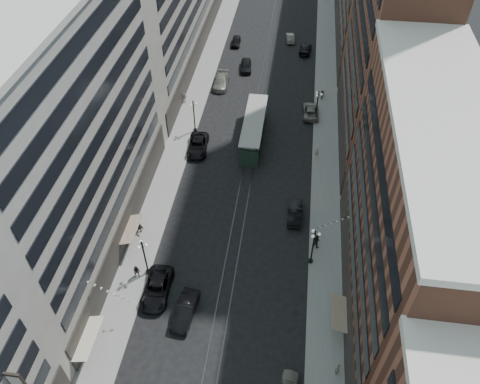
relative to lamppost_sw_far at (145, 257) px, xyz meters
The scene contains 30 objects.
ground 33.44m from the lamppost_sw_far, 73.96° to the left, with size 220.00×220.00×0.00m, color black.
sidewalk_west 42.15m from the lamppost_sw_far, 92.45° to the left, with size 4.00×180.00×0.15m, color gray.
sidewalk_east 46.70m from the lamppost_sw_far, 64.31° to the left, with size 4.00×180.00×0.15m, color gray.
rail_west 42.96m from the lamppost_sw_far, 78.56° to the left, with size 0.12×180.00×0.02m, color #2D2D33.
rail_east 43.26m from the lamppost_sw_far, 76.74° to the left, with size 0.12×180.00×0.02m, color #2D2D33.
building_west_mid 14.31m from the lamppost_sw_far, 147.34° to the left, with size 8.00×36.00×28.00m, color #A29D90.
building_east_mid 27.67m from the lamppost_sw_far, ahead, with size 8.00×30.00×24.00m, color brown.
building_east_tower 42.32m from the lamppost_sw_far, 46.90° to the left, with size 8.00×26.00×42.00m, color brown.
lamppost_sw_far is the anchor object (origin of this frame).
lamppost_sw_mid 27.00m from the lamppost_sw_far, 90.00° to the left, with size 1.03×1.14×5.52m.
lamppost_se_far 18.83m from the lamppost_sw_far, 12.26° to the left, with size 1.03×1.14×5.52m.
lamppost_se_mid 36.91m from the lamppost_sw_far, 60.10° to the left, with size 1.03×1.14×5.52m.
streetcar 27.89m from the lamppost_sw_far, 70.71° to the left, with size 2.96×13.36×3.70m.
car_2 3.76m from the lamppost_sw_far, 54.80° to the right, with size 2.82×6.12×1.70m, color black.
car_5 7.53m from the lamppost_sw_far, 41.02° to the right, with size 1.83×5.25×1.73m, color black.
pedestrian_2 2.42m from the lamppost_sw_far, 146.70° to the right, with size 0.84×0.46×1.72m, color black.
pedestrian_4 23.15m from the lamppost_sw_far, 23.24° to the right, with size 0.98×0.45×1.68m, color beige.
car_7 22.81m from the lamppost_sw_far, 86.67° to the left, with size 2.77×6.02×1.67m, color black.
car_8 40.69m from the lamppost_sw_far, 87.32° to the left, with size 2.37×5.84×1.69m, color slate.
car_9 56.03m from the lamppost_sw_far, 87.58° to the left, with size 1.67×4.15×1.41m, color black.
car_10 19.67m from the lamppost_sw_far, 34.18° to the left, with size 1.70×4.86×1.60m, color black.
car_11 38.21m from the lamppost_sw_far, 62.51° to the left, with size 2.46×5.33×1.48m, color slate.
car_12 56.96m from the lamppost_sw_far, 73.59° to the left, with size 2.05×5.03×1.46m, color black.
car_13 47.01m from the lamppost_sw_far, 83.24° to the left, with size 1.92×4.78×1.63m, color black.
car_14 60.36m from the lamppost_sw_far, 77.62° to the left, with size 1.46×4.17×1.38m, color slate.
pedestrian_5 6.86m from the lamppost_sw_far, 115.17° to the left, with size 1.70×0.49×1.83m, color black.
pedestrian_6 34.76m from the lamppost_sw_far, 95.45° to the left, with size 0.99×0.45×1.69m, color #BDB09C.
pedestrian_7 20.13m from the lamppost_sw_far, 18.87° to the left, with size 0.94×0.52×1.94m, color black.
pedestrian_8 29.91m from the lamppost_sw_far, 51.20° to the left, with size 0.66×0.43×1.82m, color beige.
pedestrian_9 43.14m from the lamppost_sw_far, 63.25° to the left, with size 1.04×0.43×1.61m, color black.
Camera 1 is at (5.42, -2.05, 44.35)m, focal length 35.00 mm.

